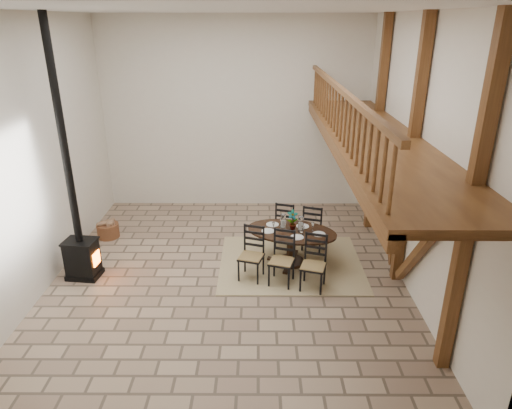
{
  "coord_description": "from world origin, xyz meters",
  "views": [
    {
      "loc": [
        0.6,
        -8.01,
        4.86
      ],
      "look_at": [
        0.56,
        0.4,
        1.43
      ],
      "focal_mm": 32.0,
      "sensor_mm": 36.0,
      "label": 1
    }
  ],
  "objects_px": {
    "log_stack": "(79,262)",
    "dining_table": "(290,248)",
    "wood_stove": "(77,226)",
    "log_basket": "(108,230)"
  },
  "relations": [
    {
      "from": "dining_table",
      "to": "wood_stove",
      "type": "relative_size",
      "value": 0.48
    },
    {
      "from": "wood_stove",
      "to": "dining_table",
      "type": "bearing_deg",
      "value": 12.63
    },
    {
      "from": "wood_stove",
      "to": "log_stack",
      "type": "xyz_separation_m",
      "value": [
        -0.2,
        0.27,
        -0.95
      ]
    },
    {
      "from": "log_basket",
      "to": "wood_stove",
      "type": "bearing_deg",
      "value": -87.74
    },
    {
      "from": "wood_stove",
      "to": "log_stack",
      "type": "height_order",
      "value": "wood_stove"
    },
    {
      "from": "log_stack",
      "to": "dining_table",
      "type": "bearing_deg",
      "value": 2.3
    },
    {
      "from": "wood_stove",
      "to": "log_basket",
      "type": "distance_m",
      "value": 2.05
    },
    {
      "from": "dining_table",
      "to": "log_stack",
      "type": "height_order",
      "value": "dining_table"
    },
    {
      "from": "log_basket",
      "to": "log_stack",
      "type": "bearing_deg",
      "value": -94.78
    },
    {
      "from": "dining_table",
      "to": "log_basket",
      "type": "bearing_deg",
      "value": 179.05
    }
  ]
}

